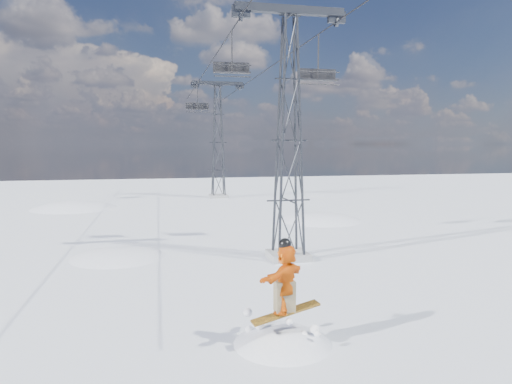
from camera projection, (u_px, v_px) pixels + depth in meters
ground at (338, 326)px, 13.38m from camera, size 120.00×120.00×0.00m
snow_terrain at (166, 345)px, 34.04m from camera, size 39.00×37.00×22.00m
lift_tower_near at (289, 141)px, 20.76m from camera, size 5.20×1.80×11.43m
lift_tower_far at (218, 143)px, 45.06m from camera, size 5.20×1.80×11.43m
haul_cables at (243, 64)px, 31.37m from camera, size 4.46×51.00×0.06m
lift_chair_near at (232, 69)px, 22.45m from camera, size 1.82×0.52×2.26m
lift_chair_mid at (318, 76)px, 23.22m from camera, size 2.06×0.59×2.55m
lift_chair_far at (197, 107)px, 41.88m from camera, size 2.12×0.61×2.63m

